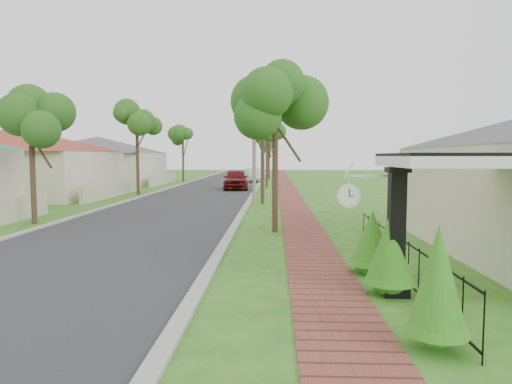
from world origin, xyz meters
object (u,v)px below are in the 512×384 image
(porch_post, at_px, (396,239))
(near_tree, at_px, (275,107))
(parked_car_white, at_px, (255,175))
(utility_pole, at_px, (254,141))
(parked_car_red, at_px, (236,179))
(station_clock, at_px, (350,194))

(porch_post, xyz_separation_m, near_tree, (-2.35, 7.36, 3.31))
(parked_car_white, distance_m, utility_pole, 19.56)
(parked_car_red, distance_m, parked_car_white, 10.94)
(utility_pole, bearing_deg, parked_car_red, 102.70)
(porch_post, xyz_separation_m, station_clock, (-0.83, 0.38, 0.83))
(parked_car_red, bearing_deg, near_tree, -85.70)
(station_clock, bearing_deg, utility_pole, 98.29)
(porch_post, bearing_deg, station_clock, 155.44)
(station_clock, bearing_deg, porch_post, -24.56)
(porch_post, xyz_separation_m, utility_pole, (-3.65, 19.71, 2.55))
(parked_car_white, height_order, station_clock, station_clock)
(utility_pole, relative_size, station_clock, 6.93)
(utility_pole, bearing_deg, porch_post, -79.51)
(parked_car_red, bearing_deg, utility_pole, -81.76)
(porch_post, height_order, parked_car_white, porch_post)
(near_tree, distance_m, station_clock, 7.57)
(parked_car_red, xyz_separation_m, station_clock, (4.72, -27.76, 1.13))
(near_tree, bearing_deg, station_clock, -77.74)
(station_clock, bearing_deg, parked_car_white, 95.42)
(parked_car_white, bearing_deg, station_clock, -95.39)
(parked_car_white, bearing_deg, porch_post, -94.23)
(parked_car_white, relative_size, utility_pole, 0.61)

